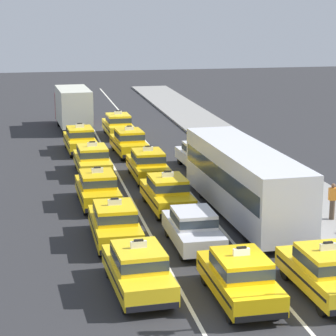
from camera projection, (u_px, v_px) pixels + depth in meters
ground_plane at (249, 321)px, 22.05m from camera, size 160.00×160.00×0.00m
lane_stripe_left_center at (117, 173)px, 40.81m from camera, size 0.14×80.00×0.01m
lane_stripe_center_right at (171, 171)px, 41.42m from camera, size 0.14×80.00×0.01m
sidewalk_curb at (292, 186)px, 37.71m from camera, size 4.00×90.00×0.15m
taxi_left_nearest at (138, 268)px, 24.03m from camera, size 2.02×4.64×1.96m
taxi_left_second at (115, 223)px, 28.97m from camera, size 1.84×4.57×1.96m
taxi_left_third at (98, 188)px, 34.30m from camera, size 1.90×4.59×1.96m
taxi_left_fourth at (92, 159)px, 40.39m from camera, size 1.91×4.60×1.96m
taxi_left_fifth at (80, 139)px, 46.27m from camera, size 1.98×4.62×1.96m
box_truck_left_sixth at (73, 107)px, 54.22m from camera, size 2.54×7.06×3.27m
taxi_center_nearest at (240, 276)px, 23.34m from camera, size 1.87×4.58×1.96m
sedan_center_second at (193, 227)px, 28.45m from camera, size 1.76×4.30×1.58m
taxi_center_third at (167, 192)px, 33.49m from camera, size 1.94×4.61×1.96m
taxi_center_fourth at (148, 164)px, 39.20m from camera, size 1.84×4.57×1.96m
taxi_center_fifth at (129, 142)px, 45.36m from camera, size 2.01×4.64×1.96m
taxi_center_sixth at (118, 125)px, 51.56m from camera, size 1.91×4.60×1.96m
taxi_right_nearest at (325, 271)px, 23.81m from camera, size 1.93×4.61×1.96m
bus_right_second at (244, 178)px, 32.40m from camera, size 2.90×11.28×3.22m
sedan_right_third at (198, 155)px, 41.66m from camera, size 1.94×4.37×1.58m
pedestrian_near_crosswalk at (333, 201)px, 31.62m from camera, size 0.36×0.24×1.67m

